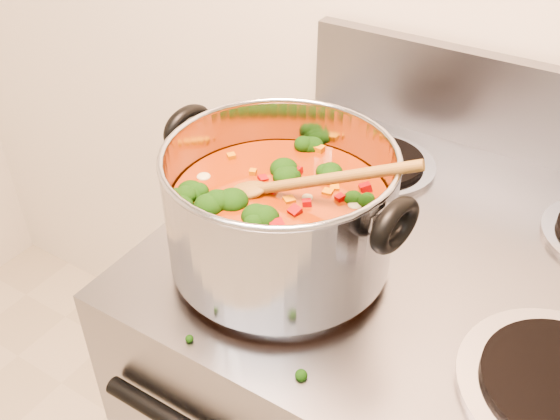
# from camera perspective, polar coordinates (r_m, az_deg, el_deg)

# --- Properties ---
(stockpot) EXTENTS (0.35, 0.28, 0.17)m
(stockpot) POSITION_cam_1_polar(r_m,az_deg,el_deg) (0.77, 0.05, -0.09)
(stockpot) COLOR #A8A8B0
(stockpot) RESTS_ON electric_range
(wooden_spoon) EXTENTS (0.24, 0.09, 0.10)m
(wooden_spoon) POSITION_cam_1_polar(r_m,az_deg,el_deg) (0.75, 0.64, 2.29)
(wooden_spoon) COLOR brown
(wooden_spoon) RESTS_ON stockpot
(cooktop_crumbs) EXTENTS (0.22, 0.22, 0.01)m
(cooktop_crumbs) POSITION_cam_1_polar(r_m,az_deg,el_deg) (0.90, -3.83, -0.55)
(cooktop_crumbs) COLOR black
(cooktop_crumbs) RESTS_ON electric_range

